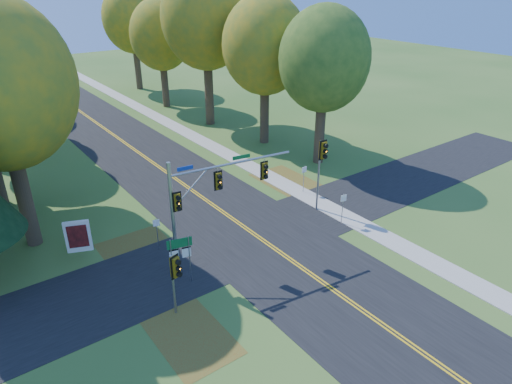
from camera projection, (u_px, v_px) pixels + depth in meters
ground at (277, 250)px, 26.70m from camera, size 160.00×160.00×0.00m
road_main at (277, 250)px, 26.70m from camera, size 8.00×160.00×0.02m
road_cross at (257, 236)px, 28.14m from camera, size 60.00×6.00×0.02m
centerline_left at (276, 251)px, 26.64m from camera, size 0.10×160.00×0.01m
centerline_right at (278, 249)px, 26.74m from camera, size 0.10×160.00×0.01m
sidewalk_east at (350, 219)px, 30.00m from camera, size 1.60×160.00×0.06m
leaf_patch_w_near at (145, 256)px, 26.12m from camera, size 4.00×6.00×0.00m
leaf_patch_e at (297, 186)px, 34.68m from camera, size 3.50×8.00×0.00m
leaf_patch_w_far at (189, 334)px, 20.51m from camera, size 3.00×5.00×0.00m
tree_e_a at (324, 60)px, 35.53m from camera, size 7.20×7.20×12.73m
tree_e_b at (265, 45)px, 39.98m from camera, size 7.60×7.60×13.33m
tree_e_c at (206, 18)px, 44.51m from camera, size 8.80×8.80×15.79m
tree_e_d at (161, 35)px, 51.88m from camera, size 7.00×7.00×12.32m
tree_e_e at (133, 19)px, 59.87m from camera, size 7.80×7.80×13.74m
traffic_mast at (204, 198)px, 23.64m from camera, size 7.07×1.17×6.45m
east_signal_pole at (322, 158)px, 29.49m from camera, size 0.59×0.68×5.08m
ped_signal_pole at (175, 271)px, 20.65m from camera, size 0.50×0.61×3.32m
route_sign_cluster at (180, 252)px, 23.06m from camera, size 1.26×0.35×2.77m
info_kiosk at (78, 236)px, 26.22m from camera, size 1.40×0.72×1.98m
reg_sign_e_north at (304, 174)px, 33.09m from camera, size 0.41×0.06×2.12m
reg_sign_e_south at (343, 203)px, 28.91m from camera, size 0.41×0.11×2.14m
reg_sign_w at (157, 228)px, 26.26m from camera, size 0.38×0.13×2.03m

